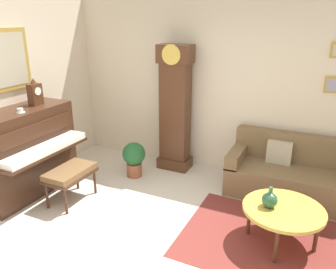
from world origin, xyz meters
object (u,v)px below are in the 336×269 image
at_px(grandfather_clock, 175,112).
at_px(teacup, 20,111).
at_px(mantel_clock, 35,93).
at_px(green_jug, 270,200).
at_px(piano, 25,152).
at_px(couch, 298,176).
at_px(piano_bench, 70,174).
at_px(potted_plant, 134,157).
at_px(coffee_table, 283,210).

relative_size(grandfather_clock, teacup, 17.50).
relative_size(mantel_clock, green_jug, 1.58).
bearing_deg(piano, couch, 23.74).
xyz_separation_m(piano_bench, couch, (2.77, 1.48, -0.09)).
height_order(mantel_clock, green_jug, mantel_clock).
distance_m(green_jug, potted_plant, 2.34).
xyz_separation_m(piano, grandfather_clock, (1.55, 1.67, 0.35)).
bearing_deg(coffee_table, grandfather_clock, 145.34).
distance_m(teacup, potted_plant, 1.79).
xyz_separation_m(piano_bench, potted_plant, (0.38, 1.02, -0.08)).
relative_size(couch, green_jug, 7.92).
distance_m(mantel_clock, teacup, 0.45).
height_order(coffee_table, green_jug, green_jug).
bearing_deg(mantel_clock, coffee_table, 0.58).
bearing_deg(piano_bench, mantel_clock, 161.00).
height_order(piano, teacup, teacup).
bearing_deg(green_jug, couch, 80.91).
distance_m(couch, mantel_clock, 3.87).
height_order(teacup, potted_plant, teacup).
relative_size(coffee_table, mantel_clock, 2.32).
bearing_deg(couch, coffee_table, -92.33).
xyz_separation_m(piano_bench, teacup, (-0.60, -0.15, 0.84)).
relative_size(mantel_clock, potted_plant, 0.68).
xyz_separation_m(couch, coffee_table, (-0.05, -1.19, 0.10)).
relative_size(piano_bench, coffee_table, 0.80).
distance_m(piano_bench, mantel_clock, 1.26).
bearing_deg(teacup, grandfather_clock, 51.00).
bearing_deg(grandfather_clock, green_jug, -37.87).
xyz_separation_m(couch, potted_plant, (-2.40, -0.45, 0.01)).
bearing_deg(mantel_clock, piano_bench, -19.00).
bearing_deg(green_jug, grandfather_clock, 142.13).
height_order(piano, couch, piano).
bearing_deg(piano_bench, potted_plant, 69.78).
xyz_separation_m(piano, potted_plant, (1.11, 1.09, -0.30)).
height_order(couch, potted_plant, couch).
relative_size(piano, grandfather_clock, 0.71).
relative_size(piano, couch, 0.76).
height_order(mantel_clock, teacup, mantel_clock).
height_order(couch, teacup, teacup).
bearing_deg(mantel_clock, green_jug, -0.22).
height_order(piano, grandfather_clock, grandfather_clock).
bearing_deg(coffee_table, potted_plant, 162.55).
relative_size(piano_bench, grandfather_clock, 0.34).
bearing_deg(piano_bench, piano, -175.09).
xyz_separation_m(mantel_clock, potted_plant, (1.11, 0.77, -1.08)).
bearing_deg(couch, grandfather_clock, 176.35).
distance_m(grandfather_clock, couch, 2.06).
relative_size(grandfather_clock, mantel_clock, 5.34).
bearing_deg(teacup, piano, 147.54).
xyz_separation_m(couch, teacup, (-3.37, -1.63, 0.94)).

